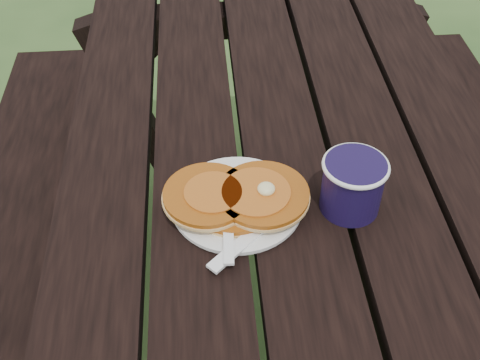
{
  "coord_description": "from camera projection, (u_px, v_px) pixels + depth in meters",
  "views": [
    {
      "loc": [
        -0.14,
        -0.71,
        1.43
      ],
      "look_at": [
        -0.09,
        -0.06,
        0.8
      ],
      "focal_mm": 45.0,
      "sensor_mm": 36.0,
      "label": 1
    }
  ],
  "objects": [
    {
      "name": "picnic_table",
      "position": [
        279.0,
        306.0,
        1.25
      ],
      "size": [
        1.36,
        1.8,
        0.75
      ],
      "color": "black",
      "rests_on": "ground"
    },
    {
      "name": "plate",
      "position": [
        237.0,
        204.0,
        0.93
      ],
      "size": [
        0.24,
        0.24,
        0.01
      ],
      "primitive_type": "cylinder",
      "rotation": [
        0.0,
        0.0,
        -0.21
      ],
      "color": "white",
      "rests_on": "picnic_table"
    },
    {
      "name": "pancake_stack",
      "position": [
        237.0,
        196.0,
        0.91
      ],
      "size": [
        0.22,
        0.14,
        0.04
      ],
      "rotation": [
        0.0,
        0.0,
        0.21
      ],
      "color": "#AD5713",
      "rests_on": "plate"
    },
    {
      "name": "knife",
      "position": [
        254.0,
        233.0,
        0.88
      ],
      "size": [
        0.14,
        0.14,
        0.0
      ],
      "primitive_type": "cube",
      "rotation": [
        0.0,
        0.0,
        -0.81
      ],
      "color": "white",
      "rests_on": "plate"
    },
    {
      "name": "fork",
      "position": [
        228.0,
        234.0,
        0.87
      ],
      "size": [
        0.04,
        0.16,
        0.01
      ],
      "primitive_type": null,
      "rotation": [
        0.0,
        0.0,
        -0.05
      ],
      "color": "white",
      "rests_on": "plate"
    },
    {
      "name": "coffee_cup",
      "position": [
        353.0,
        183.0,
        0.9
      ],
      "size": [
        0.1,
        0.1,
        0.09
      ],
      "rotation": [
        0.0,
        0.0,
        0.42
      ],
      "color": "#170D35",
      "rests_on": "picnic_table"
    }
  ]
}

